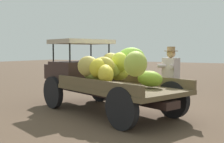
# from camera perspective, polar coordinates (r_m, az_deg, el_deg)

# --- Properties ---
(ground_plane) EXTENTS (60.00, 60.00, 0.00)m
(ground_plane) POSITION_cam_1_polar(r_m,az_deg,el_deg) (7.22, 3.68, -8.32)
(ground_plane) COLOR brown
(truck) EXTENTS (4.66, 2.93, 1.87)m
(truck) POSITION_cam_1_polar(r_m,az_deg,el_deg) (7.33, -2.44, -0.64)
(truck) COLOR #2F1F1C
(truck) RESTS_ON ground
(farmer) EXTENTS (0.56, 0.52, 1.67)m
(farmer) POSITION_cam_1_polar(r_m,az_deg,el_deg) (7.35, 11.67, -0.69)
(farmer) COLOR #46536D
(farmer) RESTS_ON ground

